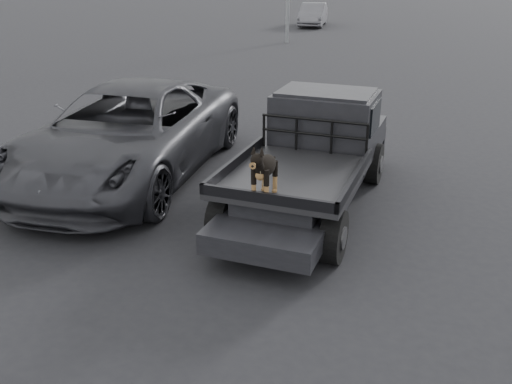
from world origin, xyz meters
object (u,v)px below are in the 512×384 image
at_px(distant_car_a, 313,15).
at_px(dog, 265,170).
at_px(flatbed_ute, 309,181).
at_px(parked_suv, 128,133).

bearing_deg(distant_car_a, dog, -84.94).
distance_m(flatbed_ute, parked_suv, 3.64).
distance_m(flatbed_ute, dog, 2.07).
relative_size(flatbed_ute, distant_car_a, 1.33).
bearing_deg(parked_suv, flatbed_ute, -9.73).
bearing_deg(flatbed_ute, distant_car_a, 105.13).
bearing_deg(dog, flatbed_ute, 86.47).
xyz_separation_m(parked_suv, distant_car_a, (-3.57, 26.35, -0.19)).
relative_size(flatbed_ute, parked_suv, 0.87).
height_order(flatbed_ute, dog, dog).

